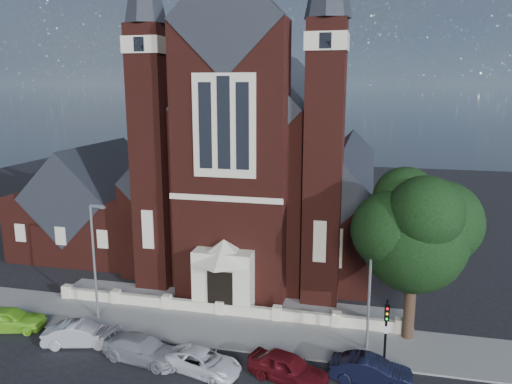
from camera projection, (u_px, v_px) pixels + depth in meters
The scene contains 16 objects.
ground at pixel (250, 271), 42.89m from camera, with size 120.00×120.00×0.00m, color black.
pavement_strip at pixel (212, 328), 32.89m from camera, with size 60.00×5.00×0.12m, color slate.
forecourt_paving at pixel (229, 303), 36.70m from camera, with size 26.00×3.00×0.14m, color slate.
forecourt_wall at pixel (221, 315), 34.80m from camera, with size 24.00×0.40×0.90m, color beige.
church at pixel (269, 164), 48.73m from camera, with size 20.01×34.90×29.20m.
parish_hall at pixel (97, 208), 48.46m from camera, with size 12.00×12.20×10.24m.
street_tree at pixel (417, 235), 29.78m from camera, with size 6.40×6.60×10.70m.
street_lamp_left at pixel (95, 255), 33.21m from camera, with size 1.16×0.22×8.09m.
street_lamp_right at pixel (372, 279), 29.21m from camera, with size 1.16×0.22×8.09m.
traffic_signal at pixel (386, 324), 27.93m from camera, with size 0.28×0.42×4.00m.
car_lime_van at pixel (9, 319), 32.46m from camera, with size 1.82×4.54×1.55m, color #82D42A.
car_silver_a at pixel (80, 334), 30.61m from camera, with size 1.53×4.39×1.45m, color #9DA0A5.
car_silver_b at pixel (142, 349), 28.92m from camera, with size 1.99×4.91×1.42m, color #919498.
car_white_suv at pixel (203, 362), 27.73m from camera, with size 2.05×4.44×1.23m, color white.
car_dark_red at pixel (288, 367), 26.92m from camera, with size 1.81×4.51×1.54m, color #5C0F15.
car_navy at pixel (371, 371), 26.73m from camera, with size 1.51×4.34×1.43m, color black.
Camera 1 is at (9.74, -24.31, 15.70)m, focal length 35.00 mm.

